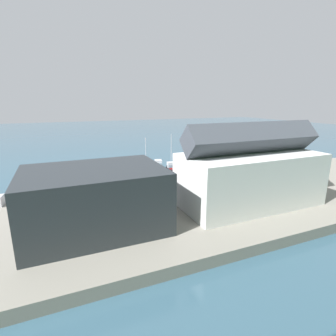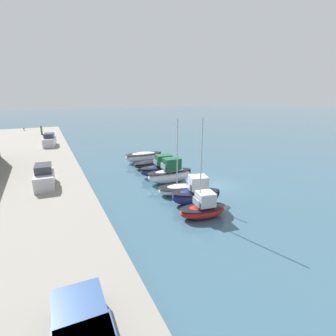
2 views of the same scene
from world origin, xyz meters
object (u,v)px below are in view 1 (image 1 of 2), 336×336
at_px(parked_car_2, 142,183).
at_px(moored_boat_2, 146,172).
at_px(moored_boat_1, 158,168).
at_px(moored_boat_6, 77,176).
at_px(moored_boat_3, 128,170).
at_px(parked_car_3, 289,165).
at_px(moored_boat_0, 171,169).
at_px(moored_boat_5, 94,176).
at_px(pickup_truck_0, 239,170).
at_px(moored_boat_4, 115,172).

bearing_deg(parked_car_2, moored_boat_2, 162.26).
height_order(moored_boat_1, moored_boat_6, moored_boat_1).
xyz_separation_m(moored_boat_2, moored_boat_3, (3.80, -0.64, 0.54)).
height_order(parked_car_2, parked_car_3, same).
relative_size(moored_boat_2, moored_boat_6, 1.37).
relative_size(moored_boat_0, moored_boat_5, 1.77).
distance_m(moored_boat_6, pickup_truck_0, 32.15).
relative_size(moored_boat_0, parked_car_3, 1.97).
height_order(moored_boat_3, pickup_truck_0, pickup_truck_0).
bearing_deg(moored_boat_5, pickup_truck_0, 142.24).
bearing_deg(moored_boat_2, pickup_truck_0, 153.03).
bearing_deg(moored_boat_4, moored_boat_0, 175.78).
xyz_separation_m(moored_boat_1, parked_car_3, (-24.60, 13.00, 1.19)).
relative_size(moored_boat_0, moored_boat_3, 1.52).
distance_m(moored_boat_0, moored_boat_5, 16.49).
relative_size(moored_boat_1, moored_boat_4, 0.89).
height_order(moored_boat_1, parked_car_3, parked_car_3).
relative_size(moored_boat_3, moored_boat_4, 0.98).
bearing_deg(parked_car_2, moored_boat_3, 178.55).
bearing_deg(parked_car_3, moored_boat_4, -117.48).
height_order(moored_boat_6, parked_car_2, parked_car_2).
bearing_deg(pickup_truck_0, parked_car_3, 86.61).
relative_size(moored_boat_5, parked_car_3, 1.11).
distance_m(moored_boat_4, moored_boat_5, 4.38).
height_order(moored_boat_1, moored_boat_3, moored_boat_3).
height_order(moored_boat_2, moored_boat_4, moored_boat_2).
distance_m(moored_boat_3, pickup_truck_0, 22.87).
bearing_deg(pickup_truck_0, moored_boat_1, -133.03).
relative_size(moored_boat_0, moored_boat_6, 1.47).
height_order(moored_boat_5, pickup_truck_0, pickup_truck_0).
relative_size(moored_boat_6, pickup_truck_0, 1.22).
xyz_separation_m(moored_boat_0, moored_boat_1, (2.60, -0.83, 0.21)).
bearing_deg(moored_boat_6, parked_car_2, 126.32).
distance_m(moored_boat_2, pickup_truck_0, 19.44).
height_order(moored_boat_4, pickup_truck_0, pickup_truck_0).
xyz_separation_m(moored_boat_2, moored_boat_5, (10.89, -0.66, -0.03)).
bearing_deg(parked_car_3, parked_car_2, -95.72).
relative_size(moored_boat_1, moored_boat_2, 0.64).
xyz_separation_m(moored_boat_0, parked_car_3, (-22.00, 12.17, 1.40)).
distance_m(moored_boat_0, moored_boat_4, 12.17).
bearing_deg(parked_car_3, pickup_truck_0, -100.18).
height_order(moored_boat_6, parked_car_3, parked_car_3).
xyz_separation_m(parked_car_2, parked_car_3, (-32.41, 0.06, 0.00)).
distance_m(parked_car_3, pickup_truck_0, 12.28).
distance_m(moored_boat_3, parked_car_2, 13.53).
xyz_separation_m(moored_boat_2, parked_car_3, (-27.55, 12.86, 1.68)).
height_order(moored_boat_0, moored_boat_2, moored_boat_0).
distance_m(moored_boat_5, pickup_truck_0, 29.09).
xyz_separation_m(moored_boat_6, pickup_truck_0, (-29.39, 12.97, 1.32)).
xyz_separation_m(moored_boat_6, parked_car_3, (-41.63, 13.95, 1.42)).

